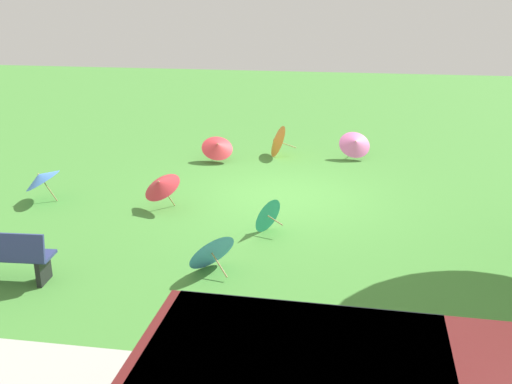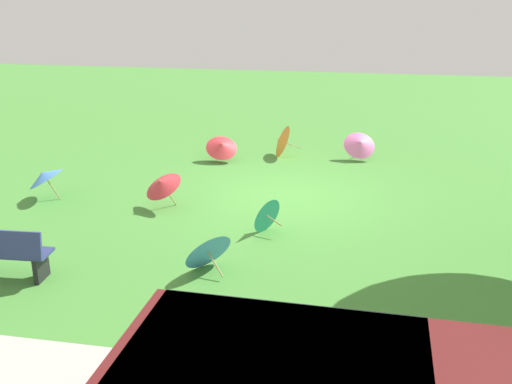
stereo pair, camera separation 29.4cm
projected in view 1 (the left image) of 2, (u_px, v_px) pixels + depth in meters
ground at (283, 196)px, 13.12m from camera, size 40.00×40.00×0.00m
park_bench at (0, 256)px, 9.17m from camera, size 1.63×0.57×0.90m
parasol_blue_0 at (210, 250)px, 9.57m from camera, size 0.99×1.01×0.77m
parasol_orange_0 at (276, 141)px, 16.02m from camera, size 0.92×1.00×0.89m
parasol_teal_0 at (265, 214)px, 11.13m from camera, size 0.69×0.77×0.71m
parasol_red_0 at (217, 146)px, 15.51m from camera, size 1.06×1.03×0.75m
parasol_blue_1 at (41, 178)px, 12.63m from camera, size 0.93×0.94×0.82m
parasol_red_1 at (161, 185)px, 12.16m from camera, size 1.12×1.12×0.84m
parasol_pink_0 at (355, 143)px, 15.74m from camera, size 0.99×0.92×0.80m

